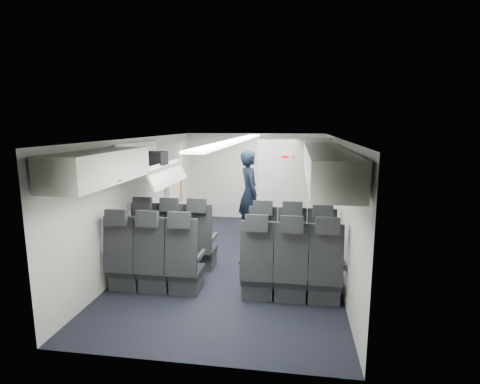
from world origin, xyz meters
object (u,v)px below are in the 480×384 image
(boarding_door, at_px, (175,189))
(seat_row_mid, at_px, (221,268))
(seat_row_front, at_px, (232,247))
(galley_unit, at_px, (293,184))
(flight_attendant, at_px, (249,193))
(carry_on_bag, at_px, (155,158))

(boarding_door, bearing_deg, seat_row_mid, -61.23)
(seat_row_front, xyz_separation_m, galley_unit, (0.95, 3.25, 0.55))
(flight_attendant, distance_m, carry_on_bag, 2.44)
(galley_unit, bearing_deg, carry_on_bag, -127.79)
(galley_unit, bearing_deg, boarding_door, -155.72)
(seat_row_mid, relative_size, flight_attendant, 1.81)
(seat_row_front, bearing_deg, boarding_door, 128.16)
(seat_row_mid, distance_m, carry_on_bag, 2.28)
(boarding_door, height_order, carry_on_bag, carry_on_bag)
(seat_row_mid, distance_m, flight_attendant, 3.01)
(seat_row_front, distance_m, carry_on_bag, 1.98)
(flight_attendant, bearing_deg, galley_unit, -57.27)
(seat_row_front, height_order, seat_row_mid, same)
(boarding_door, bearing_deg, flight_attendant, -0.84)
(boarding_door, relative_size, carry_on_bag, 4.88)
(galley_unit, bearing_deg, seat_row_front, -106.28)
(flight_attendant, bearing_deg, seat_row_front, 159.20)
(carry_on_bag, bearing_deg, galley_unit, 60.52)
(seat_row_front, height_order, carry_on_bag, carry_on_bag)
(flight_attendant, xyz_separation_m, carry_on_bag, (-1.40, -1.79, 0.90))
(seat_row_mid, relative_size, carry_on_bag, 8.74)
(galley_unit, height_order, flight_attendant, galley_unit)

